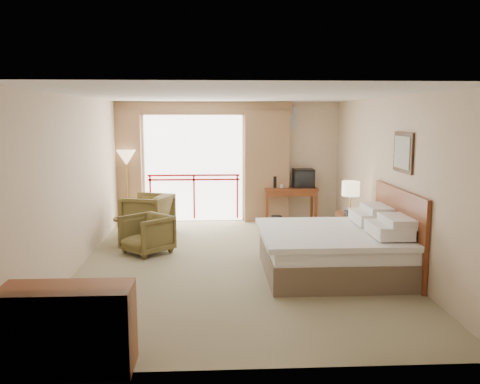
{
  "coord_description": "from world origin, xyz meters",
  "views": [
    {
      "loc": [
        -0.36,
        -8.02,
        2.4
      ],
      "look_at": [
        0.09,
        0.4,
        1.12
      ],
      "focal_mm": 38.0,
      "sensor_mm": 36.0,
      "label": 1
    }
  ],
  "objects": [
    {
      "name": "tv",
      "position": [
        1.68,
        3.26,
        0.99
      ],
      "size": [
        0.46,
        0.37,
        0.42
      ],
      "rotation": [
        0.0,
        0.0,
        0.04
      ],
      "color": "black",
      "rests_on": "desk"
    },
    {
      "name": "phone",
      "position": [
        2.09,
        0.79,
        0.67
      ],
      "size": [
        0.22,
        0.19,
        0.08
      ],
      "primitive_type": "cube",
      "rotation": [
        0.0,
        0.0,
        0.25
      ],
      "color": "black",
      "rests_on": "nightstand"
    },
    {
      "name": "wall_right",
      "position": [
        2.5,
        0.0,
        1.35
      ],
      "size": [
        0.0,
        7.0,
        7.0
      ],
      "primitive_type": "plane",
      "rotation": [
        1.57,
        0.0,
        -1.57
      ],
      "color": "beige",
      "rests_on": "ground"
    },
    {
      "name": "bed",
      "position": [
        1.5,
        -0.6,
        0.38
      ],
      "size": [
        2.13,
        2.06,
        0.97
      ],
      "color": "brown",
      "rests_on": "floor"
    },
    {
      "name": "framed_art",
      "position": [
        2.47,
        -0.6,
        1.85
      ],
      "size": [
        0.04,
        0.72,
        0.6
      ],
      "color": "#301C0B",
      "rests_on": "wall_right"
    },
    {
      "name": "wastebasket",
      "position": [
        0.97,
        2.43,
        0.15
      ],
      "size": [
        0.3,
        0.3,
        0.3
      ],
      "primitive_type": "cylinder",
      "rotation": [
        0.0,
        0.0,
        0.34
      ],
      "color": "black",
      "rests_on": "floor"
    },
    {
      "name": "wall_back",
      "position": [
        0.0,
        3.5,
        1.35
      ],
      "size": [
        5.0,
        0.0,
        5.0
      ],
      "primitive_type": "plane",
      "rotation": [
        1.57,
        0.0,
        0.0
      ],
      "color": "beige",
      "rests_on": "ground"
    },
    {
      "name": "floor_lamp",
      "position": [
        -2.26,
        3.17,
        1.42
      ],
      "size": [
        0.42,
        0.42,
        1.65
      ],
      "rotation": [
        0.0,
        0.0,
        -0.26
      ],
      "color": "tan",
      "rests_on": "floor"
    },
    {
      "name": "wall_left",
      "position": [
        -2.5,
        0.0,
        1.35
      ],
      "size": [
        0.0,
        7.0,
        7.0
      ],
      "primitive_type": "plane",
      "rotation": [
        1.57,
        0.0,
        1.57
      ],
      "color": "beige",
      "rests_on": "ground"
    },
    {
      "name": "wall_front",
      "position": [
        0.0,
        -3.5,
        1.35
      ],
      "size": [
        5.0,
        0.0,
        5.0
      ],
      "primitive_type": "plane",
      "rotation": [
        -1.57,
        0.0,
        0.0
      ],
      "color": "beige",
      "rests_on": "ground"
    },
    {
      "name": "table_lamp",
      "position": [
        2.14,
        0.99,
        1.07
      ],
      "size": [
        0.32,
        0.32,
        0.57
      ],
      "rotation": [
        0.0,
        0.0,
        0.17
      ],
      "color": "tan",
      "rests_on": "nightstand"
    },
    {
      "name": "valance",
      "position": [
        -0.8,
        3.38,
        2.55
      ],
      "size": [
        4.4,
        0.22,
        0.28
      ],
      "primitive_type": "cube",
      "color": "#896143",
      "rests_on": "wall_back"
    },
    {
      "name": "side_table",
      "position": [
        -1.97,
        1.26,
        0.36
      ],
      "size": [
        0.48,
        0.48,
        0.52
      ],
      "rotation": [
        0.0,
        0.0,
        0.05
      ],
      "color": "#301C0B",
      "rests_on": "floor"
    },
    {
      "name": "headboard",
      "position": [
        2.46,
        -0.6,
        0.65
      ],
      "size": [
        0.06,
        2.1,
        1.3
      ],
      "primitive_type": "cube",
      "color": "#642A15",
      "rests_on": "wall_right"
    },
    {
      "name": "balcony_railing",
      "position": [
        -0.8,
        3.46,
        0.81
      ],
      "size": [
        2.09,
        0.03,
        1.02
      ],
      "color": "#A80E0E",
      "rests_on": "wall_back"
    },
    {
      "name": "ceiling",
      "position": [
        0.0,
        0.0,
        2.7
      ],
      "size": [
        7.0,
        7.0,
        0.0
      ],
      "primitive_type": "plane",
      "rotation": [
        3.14,
        0.0,
        0.0
      ],
      "color": "white",
      "rests_on": "wall_back"
    },
    {
      "name": "balcony_door",
      "position": [
        -0.8,
        3.48,
        1.2
      ],
      "size": [
        2.4,
        0.0,
        2.4
      ],
      "primitive_type": "plane",
      "rotation": [
        1.57,
        0.0,
        0.0
      ],
      "color": "white",
      "rests_on": "wall_back"
    },
    {
      "name": "armchair_near",
      "position": [
        -1.53,
        0.71,
        0.0
      ],
      "size": [
        1.04,
        1.04,
        0.68
      ],
      "primitive_type": "imported",
      "rotation": [
        0.0,
        0.0,
        -0.81
      ],
      "color": "#4D411E",
      "rests_on": "floor"
    },
    {
      "name": "coffee_maker",
      "position": [
        1.03,
        3.27,
        0.91
      ],
      "size": [
        0.15,
        0.15,
        0.26
      ],
      "primitive_type": "cylinder",
      "rotation": [
        0.0,
        0.0,
        0.23
      ],
      "color": "black",
      "rests_on": "desk"
    },
    {
      "name": "dresser",
      "position": [
        -1.74,
        -3.42,
        0.41
      ],
      "size": [
        1.23,
        0.52,
        0.82
      ],
      "rotation": [
        0.0,
        0.0,
        -0.0
      ],
      "color": "#642A15",
      "rests_on": "floor"
    },
    {
      "name": "armchair_far",
      "position": [
        -1.71,
        2.25,
        0.0
      ],
      "size": [
        1.13,
        1.11,
        0.81
      ],
      "primitive_type": "imported",
      "rotation": [
        0.0,
        0.0,
        -1.92
      ],
      "color": "#4D411E",
      "rests_on": "floor"
    },
    {
      "name": "cup",
      "position": [
        1.18,
        3.22,
        0.82
      ],
      "size": [
        0.06,
        0.06,
        0.09
      ],
      "primitive_type": "cylinder",
      "rotation": [
        0.0,
        0.0,
        0.05
      ],
      "color": "white",
      "rests_on": "desk"
    },
    {
      "name": "curtain_left",
      "position": [
        -2.45,
        3.35,
        1.25
      ],
      "size": [
        1.0,
        0.26,
        2.5
      ],
      "primitive_type": "cube",
      "color": "#896143",
      "rests_on": "wall_back"
    },
    {
      "name": "book",
      "position": [
        -1.97,
        1.26,
        0.52
      ],
      "size": [
        0.18,
        0.23,
        0.02
      ],
      "primitive_type": "imported",
      "rotation": [
        0.0,
        0.0,
        0.1
      ],
      "color": "white",
      "rests_on": "side_table"
    },
    {
      "name": "hvac_vent",
      "position": [
        1.3,
        3.47,
        2.35
      ],
      "size": [
        0.5,
        0.04,
        0.5
      ],
      "primitive_type": "cube",
      "color": "silver",
      "rests_on": "wall_back"
    },
    {
      "name": "nightstand",
      "position": [
        2.14,
        0.94,
        0.31
      ],
      "size": [
        0.44,
        0.53,
        0.63
      ],
      "primitive_type": "cube",
      "rotation": [
        0.0,
        0.0,
        -0.01
      ],
      "color": "#642A15",
      "rests_on": "floor"
    },
    {
      "name": "desk",
      "position": [
        1.38,
        3.32,
        0.61
      ],
      "size": [
        1.2,
        0.58,
        0.78
      ],
      "rotation": [
        0.0,
        0.0,
        0.04
      ],
      "color": "#642A15",
      "rests_on": "floor"
    },
    {
      "name": "floor",
      "position": [
        0.0,
        0.0,
        0.0
      ],
      "size": [
        7.0,
        7.0,
        0.0
      ],
      "primitive_type": "plane",
      "color": "#857C59",
      "rests_on": "ground"
    },
    {
      "name": "curtain_right",
      "position": [
        0.85,
        3.35,
        1.25
      ],
      "size": [
        1.0,
        0.26,
        2.5
      ],
      "primitive_type": "cube",
      "color": "#896143",
      "rests_on": "wall_back"
    }
  ]
}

